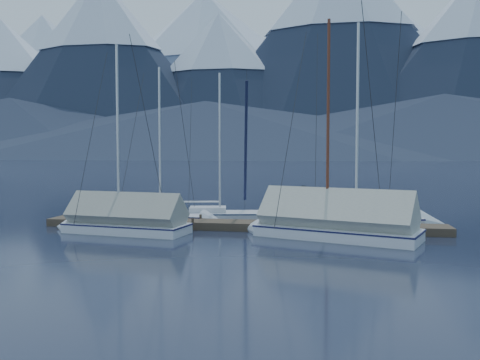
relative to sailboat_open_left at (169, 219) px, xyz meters
name	(u,v)px	position (x,y,z in m)	size (l,w,h in m)	color
ground	(232,236)	(3.86, -3.66, -0.15)	(1000.00, 1000.00, 0.00)	black
mountain_range	(330,78)	(7.99, 366.78, 58.51)	(877.00, 584.00, 150.50)	#475675
dock	(240,227)	(3.86, -1.66, -0.04)	(18.00, 1.50, 0.54)	#382D23
mooring_posts	(229,221)	(3.36, -1.66, 0.20)	(15.12, 1.52, 0.35)	#382D23
sailboat_open_left	(169,219)	(0.00, 0.00, 0.00)	(6.44, 2.71, 8.35)	silver
sailboat_open_mid	(228,217)	(2.74, 1.33, 0.00)	(6.39, 3.03, 8.15)	silver
sailboat_open_right	(368,221)	(9.60, 0.50, 0.04)	(7.86, 3.37, 10.37)	silver
sailboat_covered_near	(323,225)	(7.56, -3.23, 0.34)	(7.76, 4.56, 9.66)	white
sailboat_covered_far	(116,222)	(-1.20, -3.51, 0.28)	(6.45, 2.91, 8.76)	silver
person	(304,204)	(6.70, -1.36, 1.01)	(0.60, 0.39, 1.64)	black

